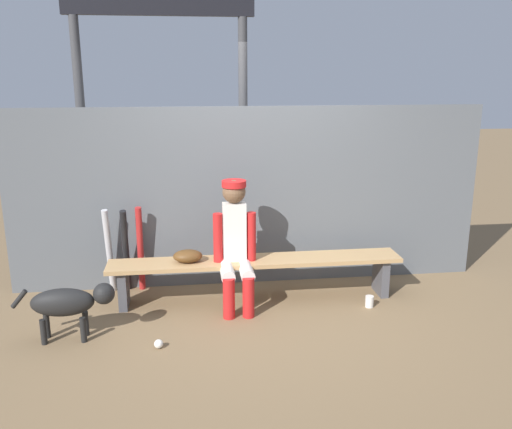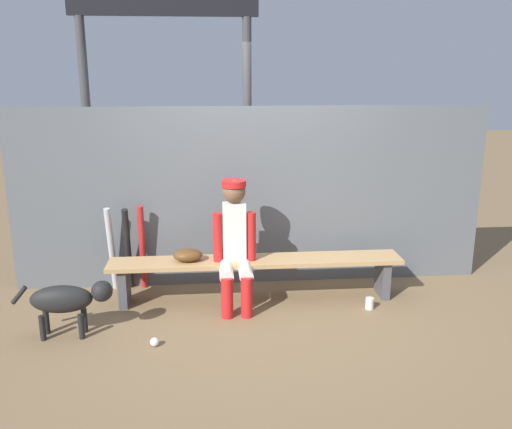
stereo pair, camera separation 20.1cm
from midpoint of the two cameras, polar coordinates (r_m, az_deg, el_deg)
ground_plane at (r=5.48m, az=-1.07°, el=-8.88°), size 30.00×30.00×0.00m
chainlink_fence at (r=5.64m, az=-1.64°, el=1.80°), size 4.90×0.03×1.86m
dugout_bench at (r=5.35m, az=-1.08°, el=-5.54°), size 2.86×0.36×0.42m
player_seated at (r=5.13m, az=-3.29°, el=-2.81°), size 0.41×0.55×1.21m
baseball_glove at (r=5.27m, az=-8.25°, el=-4.34°), size 0.28×0.20×0.12m
bat_aluminum_red at (r=5.68m, az=-13.02°, el=-3.55°), size 0.08×0.16×0.90m
bat_aluminum_black at (r=5.67m, az=-14.47°, el=-3.72°), size 0.08×0.25×0.89m
bat_aluminum_silver at (r=5.70m, az=-16.11°, el=-3.71°), size 0.09×0.20×0.89m
baseball at (r=4.66m, az=-11.41°, el=-13.15°), size 0.07×0.07×0.07m
cup_on_ground at (r=5.38m, az=10.74°, el=-8.95°), size 0.08×0.08×0.11m
cup_on_bench at (r=5.33m, az=-4.63°, el=-4.09°), size 0.08×0.08×0.11m
scoreboard at (r=6.14m, az=-10.38°, el=18.72°), size 2.26×0.27×3.75m
dog at (r=4.87m, az=-20.08°, el=-8.66°), size 0.84×0.20×0.49m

